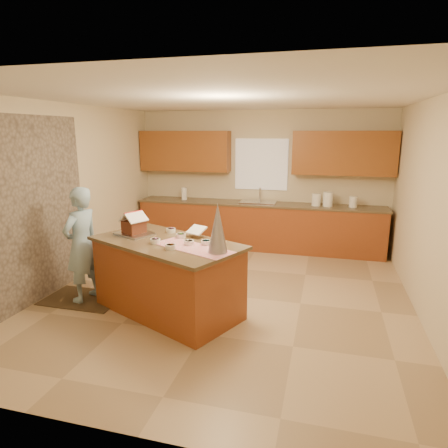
{
  "coord_description": "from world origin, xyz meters",
  "views": [
    {
      "loc": [
        1.29,
        -5.02,
        2.27
      ],
      "look_at": [
        -0.1,
        0.2,
        1.0
      ],
      "focal_mm": 31.27,
      "sensor_mm": 36.0,
      "label": 1
    }
  ],
  "objects_px": {
    "tinsel_tree": "(218,228)",
    "boy": "(82,245)",
    "gingerbread_house": "(134,225)",
    "island_base": "(168,278)"
  },
  "relations": [
    {
      "from": "island_base",
      "to": "boy",
      "type": "relative_size",
      "value": 1.18
    },
    {
      "from": "island_base",
      "to": "boy",
      "type": "bearing_deg",
      "value": -157.4
    },
    {
      "from": "tinsel_tree",
      "to": "boy",
      "type": "relative_size",
      "value": 0.36
    },
    {
      "from": "gingerbread_house",
      "to": "boy",
      "type": "bearing_deg",
      "value": -168.48
    },
    {
      "from": "island_base",
      "to": "boy",
      "type": "distance_m",
      "value": 1.3
    },
    {
      "from": "tinsel_tree",
      "to": "gingerbread_house",
      "type": "distance_m",
      "value": 1.38
    },
    {
      "from": "boy",
      "to": "gingerbread_house",
      "type": "relative_size",
      "value": 4.13
    },
    {
      "from": "tinsel_tree",
      "to": "gingerbread_house",
      "type": "bearing_deg",
      "value": 159.75
    },
    {
      "from": "tinsel_tree",
      "to": "island_base",
      "type": "bearing_deg",
      "value": 159.11
    },
    {
      "from": "island_base",
      "to": "tinsel_tree",
      "type": "xyz_separation_m",
      "value": [
        0.75,
        -0.29,
        0.78
      ]
    }
  ]
}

